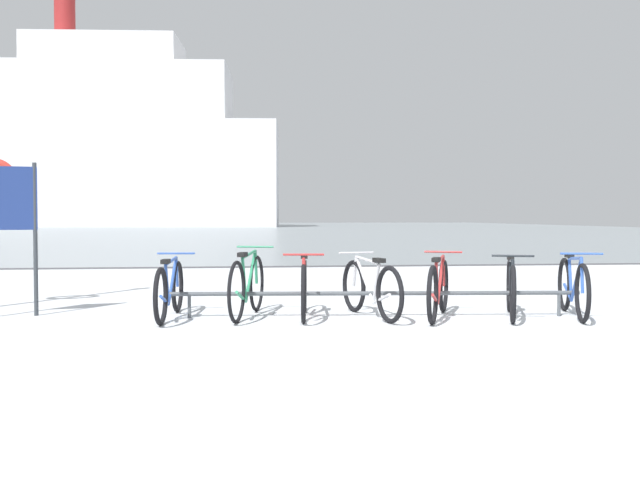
% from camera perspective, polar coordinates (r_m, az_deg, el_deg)
% --- Properties ---
extents(ground, '(80.00, 132.00, 0.08)m').
position_cam_1_polar(ground, '(60.31, -4.08, 0.79)').
color(ground, silver).
extents(bike_rack, '(4.86, 0.45, 0.31)m').
position_cam_1_polar(bike_rack, '(8.28, 4.57, -4.43)').
color(bike_rack, '#4C5156').
rests_on(bike_rack, ground).
extents(bicycle_0, '(0.46, 1.71, 0.75)m').
position_cam_1_polar(bicycle_0, '(8.33, -12.19, -3.97)').
color(bicycle_0, black).
rests_on(bicycle_0, ground).
extents(bicycle_1, '(0.55, 1.68, 0.82)m').
position_cam_1_polar(bicycle_1, '(8.29, -5.96, -3.72)').
color(bicycle_1, black).
rests_on(bicycle_1, ground).
extents(bicycle_2, '(0.46, 1.61, 0.77)m').
position_cam_1_polar(bicycle_2, '(8.22, -1.31, -3.92)').
color(bicycle_2, black).
rests_on(bicycle_2, ground).
extents(bicycle_3, '(0.56, 1.61, 0.75)m').
position_cam_1_polar(bicycle_3, '(8.24, 4.16, -3.97)').
color(bicycle_3, black).
rests_on(bicycle_3, ground).
extents(bicycle_4, '(0.75, 1.57, 0.76)m').
position_cam_1_polar(bicycle_4, '(8.28, 9.67, -3.93)').
color(bicycle_4, black).
rests_on(bicycle_4, ground).
extents(bicycle_5, '(0.66, 1.57, 0.76)m').
position_cam_1_polar(bicycle_5, '(8.52, 15.35, -3.82)').
color(bicycle_5, black).
rests_on(bicycle_5, ground).
extents(bicycle_6, '(0.59, 1.66, 0.78)m').
position_cam_1_polar(bicycle_6, '(8.79, 19.98, -3.62)').
color(bicycle_6, black).
rests_on(bicycle_6, ground).
extents(info_sign, '(0.55, 0.15, 1.83)m').
position_cam_1_polar(info_sign, '(9.01, -23.85, 2.03)').
color(info_sign, '#33383D').
rests_on(info_sign, ground).
extents(ferry_ship, '(37.54, 15.26, 26.21)m').
position_cam_1_polar(ferry_ship, '(83.08, -16.57, 7.15)').
color(ferry_ship, white).
rests_on(ferry_ship, ground).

